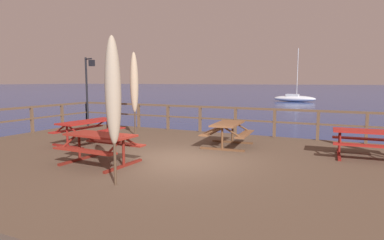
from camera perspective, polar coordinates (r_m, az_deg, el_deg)
ground_plane at (r=9.14m, az=-2.02°, el=-12.35°), size 600.00×600.00×0.00m
wooden_deck at (r=9.00m, az=-2.03°, el=-9.67°), size 15.64×9.76×0.89m
railing_waterside_far at (r=13.08m, az=7.55°, el=0.71°), size 15.44×0.10×1.09m
picnic_table_front_left at (r=10.19m, az=28.28°, el=-2.78°), size 1.86×1.50×0.78m
picnic_table_back_left at (r=10.64m, az=6.21°, el=-1.66°), size 1.53×1.76×0.78m
picnic_table_front_right at (r=8.70m, az=-15.63°, el=-3.72°), size 1.89×1.46×0.78m
picnic_table_back_right at (r=11.72m, az=-17.50°, el=-1.09°), size 1.55×2.25×0.78m
patio_umbrella_tall_back_left at (r=6.67m, az=-13.54°, el=4.83°), size 0.32×0.32×2.99m
patio_umbrella_tall_mid_right at (r=12.82m, az=-10.00°, el=6.36°), size 0.32×0.32×3.20m
lamp_post_hooked at (r=16.06m, az=-17.52°, el=6.48°), size 0.67×0.32×3.20m
sailboat_distant at (r=50.52m, az=17.33°, el=3.63°), size 6.08×2.01×7.72m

